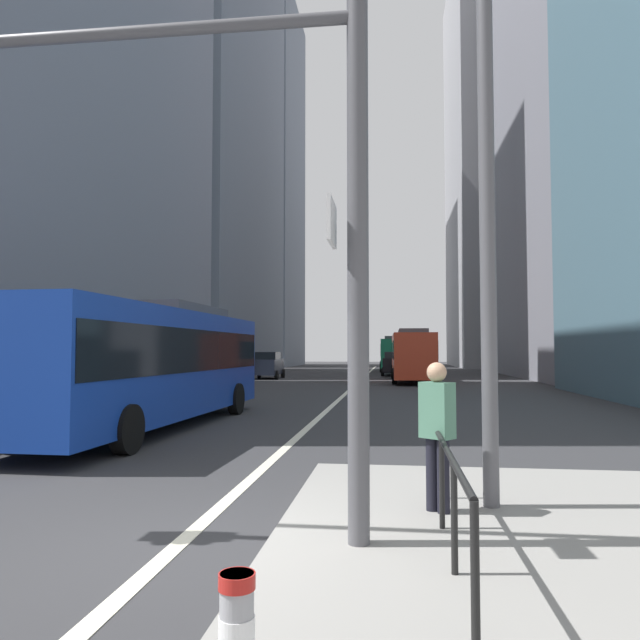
# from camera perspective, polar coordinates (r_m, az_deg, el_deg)

# --- Properties ---
(ground_plane) EXTENTS (160.00, 160.00, 0.00)m
(ground_plane) POSITION_cam_1_polar(r_m,az_deg,el_deg) (26.24, 2.11, -7.46)
(ground_plane) COLOR #303033
(lane_centre_line) EXTENTS (0.20, 80.00, 0.01)m
(lane_centre_line) POSITION_cam_1_polar(r_m,az_deg,el_deg) (36.19, 3.50, -6.20)
(lane_centre_line) COLOR beige
(lane_centre_line) RESTS_ON ground
(office_tower_left_mid) EXTENTS (12.38, 24.30, 49.81)m
(office_tower_left_mid) POSITION_cam_1_polar(r_m,az_deg,el_deg) (59.68, -12.02, 19.62)
(office_tower_left_mid) COLOR slate
(office_tower_left_mid) RESTS_ON ground
(office_tower_left_far) EXTENTS (11.02, 16.10, 48.93)m
(office_tower_left_far) POSITION_cam_1_polar(r_m,az_deg,el_deg) (82.03, -6.20, 12.93)
(office_tower_left_far) COLOR slate
(office_tower_left_far) RESTS_ON ground
(office_tower_right_mid) EXTENTS (10.73, 25.31, 47.07)m
(office_tower_right_mid) POSITION_cam_1_polar(r_m,az_deg,el_deg) (55.09, 23.50, 20.24)
(office_tower_right_mid) COLOR gray
(office_tower_right_mid) RESTS_ON ground
(office_tower_right_far) EXTENTS (13.99, 21.98, 52.07)m
(office_tower_right_far) POSITION_cam_1_polar(r_m,az_deg,el_deg) (82.31, 17.64, 14.13)
(office_tower_right_far) COLOR #9E9EA3
(office_tower_right_far) RESTS_ON ground
(city_bus_blue_oncoming) EXTENTS (2.93, 11.71, 3.40)m
(city_bus_blue_oncoming) POSITION_cam_1_polar(r_m,az_deg,el_deg) (16.37, -15.87, -3.66)
(city_bus_blue_oncoming) COLOR #14389E
(city_bus_blue_oncoming) RESTS_ON ground
(city_bus_red_receding) EXTENTS (2.81, 11.42, 3.40)m
(city_bus_red_receding) POSITION_cam_1_polar(r_m,az_deg,el_deg) (39.76, 8.85, -3.24)
(city_bus_red_receding) COLOR red
(city_bus_red_receding) RESTS_ON ground
(city_bus_red_distant) EXTENTS (2.83, 10.90, 3.40)m
(city_bus_red_distant) POSITION_cam_1_polar(r_m,az_deg,el_deg) (58.94, 7.12, -3.14)
(city_bus_red_distant) COLOR #198456
(city_bus_red_distant) RESTS_ON ground
(car_oncoming_mid) EXTENTS (2.10, 4.11, 1.94)m
(car_oncoming_mid) POSITION_cam_1_polar(r_m,az_deg,el_deg) (43.30, -5.08, -4.36)
(car_oncoming_mid) COLOR #232838
(car_oncoming_mid) RESTS_ON ground
(car_receding_near) EXTENTS (2.04, 4.19, 1.94)m
(car_receding_near) POSITION_cam_1_polar(r_m,az_deg,el_deg) (48.82, 7.15, -4.18)
(car_receding_near) COLOR black
(car_receding_near) RESTS_ON ground
(traffic_signal_gantry) EXTENTS (5.81, 0.65, 6.00)m
(traffic_signal_gantry) POSITION_cam_1_polar(r_m,az_deg,el_deg) (6.70, -13.53, 14.69)
(traffic_signal_gantry) COLOR #515156
(traffic_signal_gantry) RESTS_ON median_island
(street_lamp_post) EXTENTS (5.50, 0.32, 8.00)m
(street_lamp_post) POSITION_cam_1_polar(r_m,az_deg,el_deg) (8.31, 15.69, 19.88)
(street_lamp_post) COLOR #56565B
(street_lamp_post) RESTS_ON median_island
(bollard_left) EXTENTS (0.20, 0.20, 0.76)m
(bollard_left) POSITION_cam_1_polar(r_m,az_deg,el_deg) (3.52, -8.07, -28.16)
(bollard_left) COLOR #99999E
(bollard_left) RESTS_ON median_island
(pedestrian_railing) EXTENTS (0.06, 4.00, 0.98)m
(pedestrian_railing) POSITION_cam_1_polar(r_m,az_deg,el_deg) (6.08, 12.18, -14.33)
(pedestrian_railing) COLOR black
(pedestrian_railing) RESTS_ON median_island
(pedestrian_waiting) EXTENTS (0.45, 0.43, 1.78)m
(pedestrian_waiting) POSITION_cam_1_polar(r_m,az_deg,el_deg) (7.34, 11.26, -10.16)
(pedestrian_waiting) COLOR black
(pedestrian_waiting) RESTS_ON median_island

